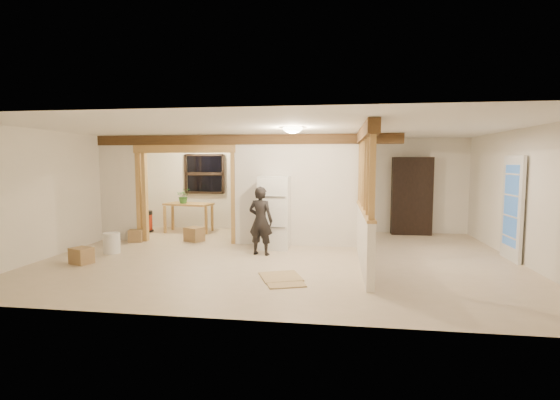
# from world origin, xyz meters

# --- Properties ---
(floor) EXTENTS (9.00, 6.50, 0.01)m
(floor) POSITION_xyz_m (0.00, 0.00, -0.01)
(floor) COLOR beige
(floor) RESTS_ON ground
(ceiling) EXTENTS (9.00, 6.50, 0.01)m
(ceiling) POSITION_xyz_m (0.00, 0.00, 2.50)
(ceiling) COLOR white
(wall_back) EXTENTS (9.00, 0.01, 2.50)m
(wall_back) POSITION_xyz_m (0.00, 3.25, 1.25)
(wall_back) COLOR white
(wall_back) RESTS_ON floor
(wall_front) EXTENTS (9.00, 0.01, 2.50)m
(wall_front) POSITION_xyz_m (0.00, -3.25, 1.25)
(wall_front) COLOR white
(wall_front) RESTS_ON floor
(wall_left) EXTENTS (0.01, 6.50, 2.50)m
(wall_left) POSITION_xyz_m (-4.50, 0.00, 1.25)
(wall_left) COLOR white
(wall_left) RESTS_ON floor
(wall_right) EXTENTS (0.01, 6.50, 2.50)m
(wall_right) POSITION_xyz_m (4.50, 0.00, 1.25)
(wall_right) COLOR white
(wall_right) RESTS_ON floor
(partition_left_stub) EXTENTS (0.90, 0.12, 2.50)m
(partition_left_stub) POSITION_xyz_m (-4.05, 1.20, 1.25)
(partition_left_stub) COLOR white
(partition_left_stub) RESTS_ON floor
(partition_center) EXTENTS (2.80, 0.12, 2.50)m
(partition_center) POSITION_xyz_m (0.20, 1.20, 1.25)
(partition_center) COLOR white
(partition_center) RESTS_ON floor
(doorway_frame) EXTENTS (2.46, 0.14, 2.20)m
(doorway_frame) POSITION_xyz_m (-2.40, 1.20, 1.10)
(doorway_frame) COLOR tan
(doorway_frame) RESTS_ON floor
(header_beam_back) EXTENTS (7.00, 0.18, 0.22)m
(header_beam_back) POSITION_xyz_m (-1.00, 1.20, 2.38)
(header_beam_back) COLOR brown
(header_beam_back) RESTS_ON ceiling
(header_beam_right) EXTENTS (0.18, 3.30, 0.22)m
(header_beam_right) POSITION_xyz_m (1.60, -0.40, 2.38)
(header_beam_right) COLOR brown
(header_beam_right) RESTS_ON ceiling
(pony_wall) EXTENTS (0.12, 3.20, 1.00)m
(pony_wall) POSITION_xyz_m (1.60, -0.40, 0.50)
(pony_wall) COLOR white
(pony_wall) RESTS_ON floor
(stud_partition) EXTENTS (0.14, 3.20, 1.32)m
(stud_partition) POSITION_xyz_m (1.60, -0.40, 1.66)
(stud_partition) COLOR tan
(stud_partition) RESTS_ON pony_wall
(window_back) EXTENTS (1.12, 0.10, 1.10)m
(window_back) POSITION_xyz_m (-2.60, 3.17, 1.55)
(window_back) COLOR black
(window_back) RESTS_ON wall_back
(french_door) EXTENTS (0.12, 0.86, 2.00)m
(french_door) POSITION_xyz_m (4.42, 0.40, 1.00)
(french_door) COLOR white
(french_door) RESTS_ON floor
(ceiling_dome_main) EXTENTS (0.36, 0.36, 0.16)m
(ceiling_dome_main) POSITION_xyz_m (0.30, -0.50, 2.48)
(ceiling_dome_main) COLOR #FFEABF
(ceiling_dome_main) RESTS_ON ceiling
(ceiling_dome_util) EXTENTS (0.32, 0.32, 0.14)m
(ceiling_dome_util) POSITION_xyz_m (-2.50, 2.30, 2.48)
(ceiling_dome_util) COLOR #FFEABF
(ceiling_dome_util) RESTS_ON ceiling
(hanging_bulb) EXTENTS (0.07, 0.07, 0.07)m
(hanging_bulb) POSITION_xyz_m (-2.00, 1.60, 2.18)
(hanging_bulb) COLOR #FFD88C
(hanging_bulb) RESTS_ON ceiling
(refrigerator) EXTENTS (0.65, 0.63, 1.57)m
(refrigerator) POSITION_xyz_m (-0.24, 0.83, 0.79)
(refrigerator) COLOR silver
(refrigerator) RESTS_ON floor
(woman) EXTENTS (0.57, 0.43, 1.39)m
(woman) POSITION_xyz_m (-0.42, 0.16, 0.70)
(woman) COLOR black
(woman) RESTS_ON floor
(work_table) EXTENTS (1.34, 0.86, 0.78)m
(work_table) POSITION_xyz_m (-2.84, 2.56, 0.39)
(work_table) COLOR tan
(work_table) RESTS_ON floor
(potted_plant) EXTENTS (0.46, 0.44, 0.40)m
(potted_plant) POSITION_xyz_m (-2.94, 2.47, 0.98)
(potted_plant) COLOR #306125
(potted_plant) RESTS_ON work_table
(shop_vac) EXTENTS (0.52, 0.52, 0.57)m
(shop_vac) POSITION_xyz_m (-4.02, 2.40, 0.29)
(shop_vac) COLOR #99220D
(shop_vac) RESTS_ON floor
(bookshelf) EXTENTS (1.00, 0.33, 2.01)m
(bookshelf) POSITION_xyz_m (3.02, 3.01, 1.00)
(bookshelf) COLOR black
(bookshelf) RESTS_ON floor
(bucket) EXTENTS (0.42, 0.42, 0.42)m
(bucket) POSITION_xyz_m (-3.49, -0.14, 0.21)
(bucket) COLOR silver
(bucket) RESTS_ON floor
(box_util_a) EXTENTS (0.50, 0.47, 0.34)m
(box_util_a) POSITION_xyz_m (-2.25, 1.32, 0.17)
(box_util_a) COLOR #9B784B
(box_util_a) RESTS_ON floor
(box_util_b) EXTENTS (0.38, 0.38, 0.29)m
(box_util_b) POSITION_xyz_m (-3.60, 1.09, 0.14)
(box_util_b) COLOR #9B784B
(box_util_b) RESTS_ON floor
(box_front) EXTENTS (0.45, 0.41, 0.30)m
(box_front) POSITION_xyz_m (-3.57, -1.02, 0.15)
(box_front) COLOR #9B784B
(box_front) RESTS_ON floor
(floor_panel_near) EXTENTS (0.81, 0.81, 0.02)m
(floor_panel_near) POSITION_xyz_m (0.21, -1.41, 0.01)
(floor_panel_near) COLOR tan
(floor_panel_near) RESTS_ON floor
(floor_panel_far) EXTENTS (0.69, 0.62, 0.02)m
(floor_panel_far) POSITION_xyz_m (0.33, -1.76, 0.01)
(floor_panel_far) COLOR tan
(floor_panel_far) RESTS_ON floor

